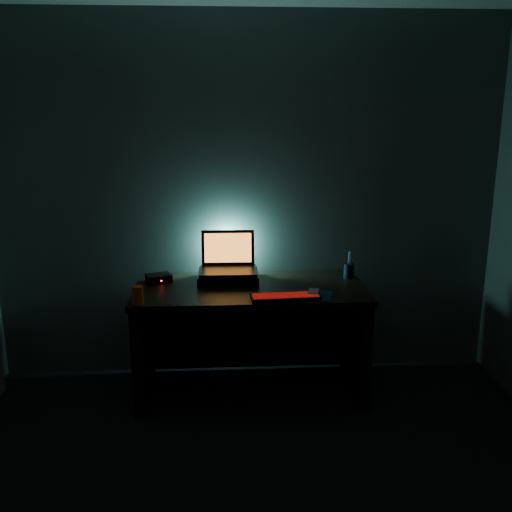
{
  "coord_description": "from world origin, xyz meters",
  "views": [
    {
      "loc": [
        -0.17,
        -1.9,
        1.88
      ],
      "look_at": [
        0.03,
        1.57,
        0.97
      ],
      "focal_mm": 40.0,
      "sensor_mm": 36.0,
      "label": 1
    }
  ],
  "objects_px": {
    "router": "(159,278)",
    "laptop": "(228,262)",
    "mouse": "(313,293)",
    "keyboard": "(286,297)",
    "pen_cup": "(349,271)",
    "juice_glass": "(138,295)"
  },
  "relations": [
    {
      "from": "laptop",
      "to": "keyboard",
      "type": "distance_m",
      "value": 0.57
    },
    {
      "from": "keyboard",
      "to": "mouse",
      "type": "xyz_separation_m",
      "value": [
        0.18,
        0.05,
        0.01
      ]
    },
    {
      "from": "mouse",
      "to": "juice_glass",
      "type": "bearing_deg",
      "value": -159.45
    },
    {
      "from": "laptop",
      "to": "router",
      "type": "relative_size",
      "value": 2.02
    },
    {
      "from": "router",
      "to": "pen_cup",
      "type": "bearing_deg",
      "value": -20.71
    },
    {
      "from": "pen_cup",
      "to": "keyboard",
      "type": "bearing_deg",
      "value": -138.9
    },
    {
      "from": "laptop",
      "to": "mouse",
      "type": "bearing_deg",
      "value": -36.51
    },
    {
      "from": "pen_cup",
      "to": "juice_glass",
      "type": "bearing_deg",
      "value": -161.37
    },
    {
      "from": "keyboard",
      "to": "mouse",
      "type": "relative_size",
      "value": 4.29
    },
    {
      "from": "keyboard",
      "to": "pen_cup",
      "type": "xyz_separation_m",
      "value": [
        0.48,
        0.42,
        0.04
      ]
    },
    {
      "from": "mouse",
      "to": "router",
      "type": "relative_size",
      "value": 0.53
    },
    {
      "from": "laptop",
      "to": "router",
      "type": "distance_m",
      "value": 0.48
    },
    {
      "from": "juice_glass",
      "to": "router",
      "type": "height_order",
      "value": "juice_glass"
    },
    {
      "from": "pen_cup",
      "to": "router",
      "type": "distance_m",
      "value": 1.28
    },
    {
      "from": "keyboard",
      "to": "router",
      "type": "xyz_separation_m",
      "value": [
        -0.81,
        0.4,
        0.01
      ]
    },
    {
      "from": "laptop",
      "to": "mouse",
      "type": "relative_size",
      "value": 3.84
    },
    {
      "from": "mouse",
      "to": "pen_cup",
      "type": "height_order",
      "value": "pen_cup"
    },
    {
      "from": "laptop",
      "to": "keyboard",
      "type": "bearing_deg",
      "value": -51.87
    },
    {
      "from": "laptop",
      "to": "mouse",
      "type": "xyz_separation_m",
      "value": [
        0.52,
        -0.4,
        -0.1
      ]
    },
    {
      "from": "juice_glass",
      "to": "keyboard",
      "type": "bearing_deg",
      "value": 2.65
    },
    {
      "from": "keyboard",
      "to": "mouse",
      "type": "height_order",
      "value": "mouse"
    },
    {
      "from": "router",
      "to": "laptop",
      "type": "bearing_deg",
      "value": -15.37
    }
  ]
}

